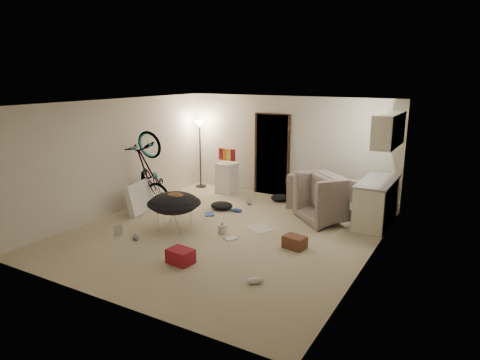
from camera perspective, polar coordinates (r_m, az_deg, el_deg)
The scene contains 37 objects.
floor at distance 8.42m, azimuth -2.12°, elevation -7.07°, with size 5.50×6.00×0.02m, color #BBB190.
ceiling at distance 7.88m, azimuth -2.29°, elevation 10.30°, with size 5.50×6.00×0.02m, color white.
wall_back at distance 10.68m, azimuth 6.39°, elevation 4.38°, with size 5.50×0.02×2.50m, color silver.
wall_front at distance 5.82m, azimuth -18.12°, elevation -4.36°, with size 5.50×0.02×2.50m, color silver.
wall_left at distance 9.78m, azimuth -16.08°, elevation 3.03°, with size 0.02×6.00×2.50m, color silver.
wall_right at distance 7.04m, azimuth 17.25°, elevation -1.17°, with size 0.02×6.00×2.50m, color silver.
doorway at distance 10.85m, azimuth 4.34°, elevation 3.34°, with size 0.85×0.10×2.04m, color black.
door_trim at distance 10.82m, azimuth 4.27°, elevation 3.31°, with size 0.97×0.04×2.10m, color #311E11.
floor_lamp at distance 11.53m, azimuth -5.38°, elevation 5.39°, with size 0.28×0.28×1.81m.
kitchen_counter at distance 9.20m, azimuth 17.69°, elevation -2.94°, with size 0.60×1.50×0.88m, color silver.
counter_top at distance 9.09m, azimuth 17.90°, elevation -0.16°, with size 0.64×1.54×0.04m, color gray.
kitchen_uppers at distance 8.88m, azimuth 19.23°, elevation 6.32°, with size 0.38×1.40×0.65m, color silver.
sofa at distance 9.90m, azimuth 12.59°, elevation -2.30°, with size 2.04×0.80×0.60m, color #383F38.
armchair at distance 9.26m, azimuth 12.71°, elevation -2.98°, with size 1.13×0.99×0.74m, color #383F38.
bicycle at distance 9.97m, azimuth -11.94°, elevation -1.03°, with size 0.64×1.85×0.97m, color black.
book_asset at distance 8.60m, azimuth -16.36°, elevation -7.06°, with size 0.15×0.21×0.02m, color maroon.
mini_fridge at distance 11.14m, azimuth -1.77°, elevation 0.31°, with size 0.46×0.46×0.77m, color white.
snack_box_0 at distance 11.10m, azimuth -2.55°, elevation 3.49°, with size 0.10×0.07×0.30m, color maroon.
snack_box_1 at distance 11.03m, azimuth -2.02°, elevation 3.44°, with size 0.10×0.07×0.30m, color orange.
snack_box_2 at distance 10.97m, azimuth -1.49°, elevation 3.38°, with size 0.10×0.07×0.30m, color yellow.
snack_box_3 at distance 10.91m, azimuth -0.95°, elevation 3.33°, with size 0.10×0.07×0.30m, color maroon.
saucer_chair at distance 8.55m, azimuth -8.76°, elevation -3.67°, with size 1.06×1.06×0.75m.
hoodie at distance 8.44m, azimuth -8.67°, elevation -2.43°, with size 0.48×0.40×0.22m, color brown.
sofa_drape at distance 10.14m, azimuth 7.54°, elevation -0.28°, with size 0.56×0.46×0.28m, color black.
tv_box at distance 9.83m, azimuth -12.88°, elevation -2.14°, with size 0.13×1.05×0.69m, color silver.
drink_case_a at distance 7.72m, azimuth 7.31°, elevation -8.22°, with size 0.39×0.28×0.22m, color brown.
drink_case_b at distance 7.15m, azimuth -7.93°, elevation -10.03°, with size 0.41×0.30×0.24m, color maroon.
juicer at distance 8.33m, azimuth -2.34°, elevation -6.48°, with size 0.18×0.18×0.25m.
newspaper at distance 8.63m, azimuth 2.60°, elevation -6.45°, with size 0.39×0.51×0.01m, color beige.
book_blue at distance 9.45m, azimuth -4.11°, elevation -4.57°, with size 0.20×0.27×0.03m, color #2D44A5.
book_white at distance 8.09m, azimuth -1.22°, elevation -7.80°, with size 0.18×0.23×0.02m, color silver.
shoe_0 at distance 9.59m, azimuth -0.42°, elevation -4.05°, with size 0.25×0.10×0.09m, color #2D44A5.
shoe_1 at distance 10.17m, azimuth 1.22°, elevation -2.95°, with size 0.29×0.12×0.11m, color slate.
shoe_3 at distance 8.29m, azimuth -13.67°, elevation -7.40°, with size 0.25×0.10×0.09m, color slate.
shoe_4 at distance 6.48m, azimuth 2.02°, elevation -13.25°, with size 0.26×0.11×0.10m, color white.
clothes_lump_a at distance 9.81m, azimuth -2.46°, elevation -3.43°, with size 0.52×0.45×0.17m, color black.
clothes_lump_b at distance 10.49m, azimuth 5.47°, elevation -2.36°, with size 0.50×0.43×0.15m, color black.
Camera 1 is at (4.17, -6.67, 3.01)m, focal length 32.00 mm.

